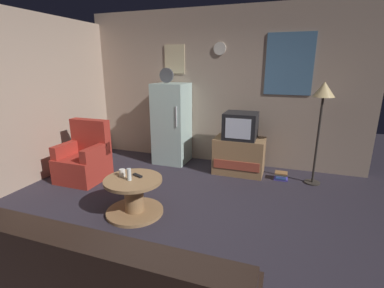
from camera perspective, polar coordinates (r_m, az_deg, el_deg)
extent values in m
plane|color=#2D2833|center=(3.45, -5.27, -16.04)|extent=(12.00, 12.00, 0.00)
cube|color=tan|center=(5.27, 5.66, 11.26)|extent=(5.20, 0.10, 2.80)
cube|color=teal|center=(5.04, 19.31, 15.18)|extent=(0.76, 0.02, 1.00)
cube|color=beige|center=(5.47, -3.59, 16.97)|extent=(0.40, 0.02, 0.52)
cylinder|color=silver|center=(5.20, 5.77, 18.88)|extent=(0.22, 0.03, 0.22)
cube|color=silver|center=(5.28, -4.15, 4.18)|extent=(0.60, 0.60, 1.50)
cylinder|color=silver|center=(4.89, -3.24, 5.62)|extent=(0.02, 0.02, 0.36)
cylinder|color=#4C4C51|center=(5.12, -5.24, 13.83)|extent=(0.26, 0.04, 0.26)
cube|color=#9E754C|center=(4.89, 9.64, -2.35)|extent=(0.84, 0.52, 0.62)
cube|color=#AD4733|center=(4.67, 9.01, -4.40)|extent=(0.76, 0.01, 0.15)
cube|color=black|center=(4.75, 9.94, 3.74)|extent=(0.54, 0.50, 0.44)
cube|color=silver|center=(4.50, 9.39, 3.10)|extent=(0.41, 0.01, 0.33)
cylinder|color=#332D28|center=(4.89, 23.39, -7.23)|extent=(0.24, 0.24, 0.02)
cylinder|color=#332D28|center=(4.68, 24.31, 0.59)|extent=(0.04, 0.04, 1.40)
cone|color=#F2D18C|center=(4.55, 25.44, 10.09)|extent=(0.32, 0.32, 0.22)
cylinder|color=#9E754C|center=(3.73, -11.60, -13.38)|extent=(0.72, 0.72, 0.04)
cylinder|color=#9E754C|center=(3.63, -11.79, -10.41)|extent=(0.24, 0.24, 0.43)
cylinder|color=#9E754C|center=(3.54, -11.99, -7.28)|extent=(0.72, 0.72, 0.04)
cylinder|color=silver|center=(3.47, -12.77, -6.10)|extent=(0.05, 0.05, 0.15)
cylinder|color=silver|center=(3.63, -14.10, -5.73)|extent=(0.08, 0.08, 0.09)
cube|color=black|center=(3.59, -11.11, -6.35)|extent=(0.16, 0.10, 0.02)
cube|color=#A52D23|center=(4.89, -21.44, -4.63)|extent=(0.68, 0.68, 0.40)
cube|color=#A52D23|center=(4.94, -20.06, 1.56)|extent=(0.68, 0.16, 0.56)
cube|color=#A52D23|center=(4.98, -24.24, -0.93)|extent=(0.12, 0.60, 0.20)
cube|color=#A52D23|center=(4.62, -19.17, -1.64)|extent=(0.12, 0.60, 0.20)
cube|color=black|center=(1.81, -18.46, -25.26)|extent=(1.70, 0.20, 0.52)
cube|color=#483FAC|center=(4.85, 17.73, -6.79)|extent=(0.22, 0.15, 0.03)
cube|color=#33599B|center=(4.84, 17.75, -6.49)|extent=(0.16, 0.16, 0.03)
cube|color=#434DA9|center=(4.83, 17.78, -6.21)|extent=(0.16, 0.14, 0.02)
cube|color=#A8C7BF|center=(4.82, 17.80, -5.93)|extent=(0.17, 0.14, 0.03)
cube|color=olive|center=(4.81, 17.83, -5.66)|extent=(0.20, 0.15, 0.02)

